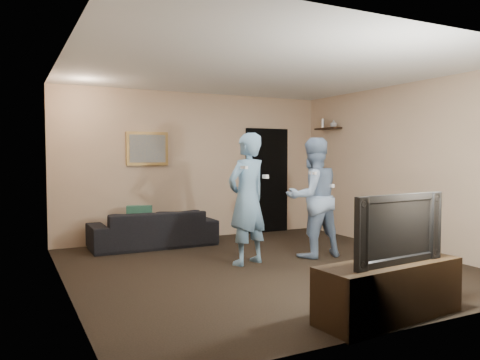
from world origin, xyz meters
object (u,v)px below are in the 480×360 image
wii_player_left (247,199)px  wii_player_right (313,197)px  tv_console (389,291)px  television (390,228)px

wii_player_left → wii_player_right: 1.07m
tv_console → television: (0.00, 0.00, 0.58)m
tv_console → wii_player_left: bearing=88.8°
television → wii_player_left: bearing=88.8°
tv_console → wii_player_right: size_ratio=0.85×
tv_console → wii_player_left: wii_player_left is taller
television → wii_player_left: wii_player_left is taller
television → wii_player_right: 2.61m
television → wii_player_right: size_ratio=0.62×
tv_console → wii_player_left: size_ratio=0.83×
wii_player_left → wii_player_right: size_ratio=1.03×
wii_player_left → wii_player_right: wii_player_left is taller
television → wii_player_left: (-0.18, 2.46, 0.07)m
tv_console → wii_player_left: (-0.18, 2.46, 0.64)m
television → wii_player_right: wii_player_right is taller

